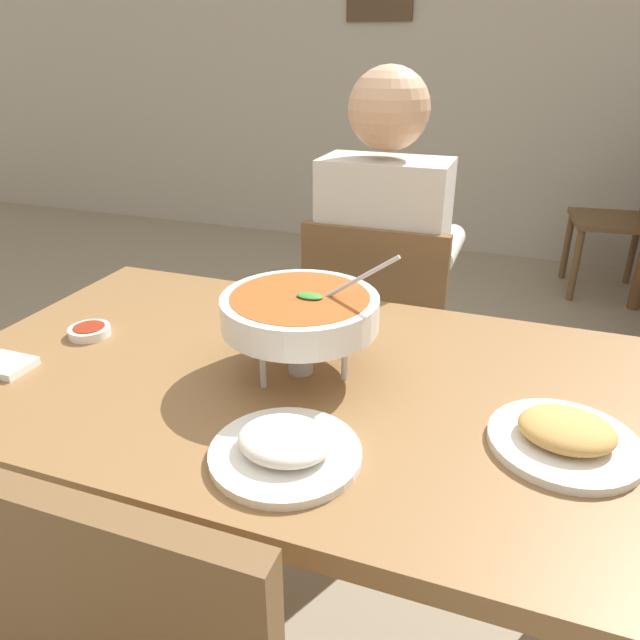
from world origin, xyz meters
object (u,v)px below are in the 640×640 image
diner_main (385,266)px  chair_diner_main (379,340)px  rice_plate (285,447)px  appetizer_plate (565,436)px  dining_table_main (295,420)px  chair_bg_right (634,209)px  curry_bowl (300,312)px  sauce_dish (91,330)px

diner_main → chair_diner_main: bearing=-90.0°
rice_plate → appetizer_plate: size_ratio=1.00×
dining_table_main → chair_bg_right: bearing=71.3°
curry_bowl → rice_plate: curry_bowl is taller
curry_bowl → diner_main: bearing=90.8°
dining_table_main → appetizer_plate: bearing=-8.0°
appetizer_plate → dining_table_main: bearing=172.0°
appetizer_plate → sauce_dish: 0.99m
diner_main → sauce_dish: size_ratio=14.56×
chair_diner_main → sauce_dish: chair_diner_main is taller
curry_bowl → sauce_dish: curry_bowl is taller
chair_diner_main → diner_main: size_ratio=0.69×
appetizer_plate → chair_bg_right: chair_bg_right is taller
chair_diner_main → diner_main: diner_main is taller
dining_table_main → chair_diner_main: bearing=90.0°
chair_diner_main → curry_bowl: 0.78m
diner_main → sauce_dish: 0.87m
dining_table_main → chair_bg_right: size_ratio=1.55×
diner_main → curry_bowl: size_ratio=3.94×
appetizer_plate → sauce_dish: (-0.99, 0.07, -0.01)m
chair_diner_main → sauce_dish: 0.89m
dining_table_main → sauce_dish: bearing=179.5°
sauce_dish → dining_table_main: bearing=-0.5°
chair_diner_main → dining_table_main: bearing=-90.0°
appetizer_plate → chair_bg_right: 2.90m
chair_diner_main → curry_bowl: curry_bowl is taller
diner_main → sauce_dish: bearing=-124.1°
rice_plate → diner_main: bearing=95.1°
curry_bowl → appetizer_plate: size_ratio=1.39×
rice_plate → appetizer_plate: 0.45m
dining_table_main → rice_plate: bearing=-70.8°
diner_main → curry_bowl: 0.73m
rice_plate → chair_bg_right: (0.85, 3.03, -0.28)m
curry_bowl → rice_plate: (0.08, -0.26, -0.11)m
diner_main → curry_bowl: diner_main is taller
dining_table_main → diner_main: size_ratio=1.06×
chair_diner_main → chair_bg_right: size_ratio=1.00×
rice_plate → sauce_dish: 0.63m
chair_bg_right → sauce_dish: bearing=-117.2°
dining_table_main → sauce_dish: (-0.49, 0.00, 0.12)m
curry_bowl → rice_plate: 0.29m
curry_bowl → rice_plate: size_ratio=1.39×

